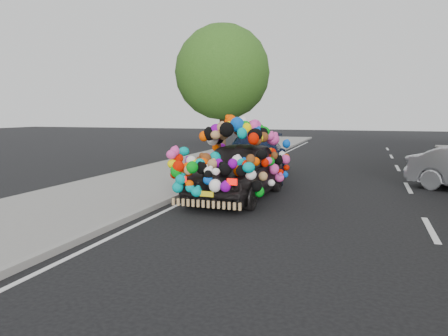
{
  "coord_description": "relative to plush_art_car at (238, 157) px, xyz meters",
  "views": [
    {
      "loc": [
        2.36,
        -9.08,
        2.25
      ],
      "look_at": [
        -0.82,
        0.62,
        0.96
      ],
      "focal_mm": 35.0,
      "sensor_mm": 36.0,
      "label": 1
    }
  ],
  "objects": [
    {
      "name": "ground",
      "position": [
        0.88,
        -2.0,
        -1.1
      ],
      "size": [
        100.0,
        100.0,
        0.0
      ],
      "primitive_type": "plane",
      "color": "black",
      "rests_on": "ground"
    },
    {
      "name": "sidewalk",
      "position": [
        -3.42,
        -2.0,
        -1.04
      ],
      "size": [
        4.0,
        60.0,
        0.12
      ],
      "primitive_type": "cube",
      "color": "gray",
      "rests_on": "ground"
    },
    {
      "name": "kerb",
      "position": [
        -1.47,
        -2.0,
        -1.03
      ],
      "size": [
        0.15,
        60.0,
        0.13
      ],
      "primitive_type": "cube",
      "color": "gray",
      "rests_on": "ground"
    },
    {
      "name": "lane_markings",
      "position": [
        4.48,
        -2.0,
        -1.09
      ],
      "size": [
        6.0,
        50.0,
        0.01
      ],
      "primitive_type": null,
      "color": "silver",
      "rests_on": "ground"
    },
    {
      "name": "tree_near_sidewalk",
      "position": [
        -2.92,
        7.5,
        2.93
      ],
      "size": [
        4.2,
        4.2,
        6.13
      ],
      "color": "#332114",
      "rests_on": "ground"
    },
    {
      "name": "plush_art_car",
      "position": [
        0.0,
        0.0,
        0.0
      ],
      "size": [
        2.29,
        4.65,
        2.14
      ],
      "rotation": [
        0.0,
        0.0,
        -0.04
      ],
      "color": "black",
      "rests_on": "ground"
    },
    {
      "name": "navy_sedan",
      "position": [
        -0.43,
        3.5,
        -0.35
      ],
      "size": [
        2.92,
        5.43,
        1.5
      ],
      "primitive_type": "imported",
      "rotation": [
        0.0,
        0.0,
        0.17
      ],
      "color": "black",
      "rests_on": "ground"
    }
  ]
}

